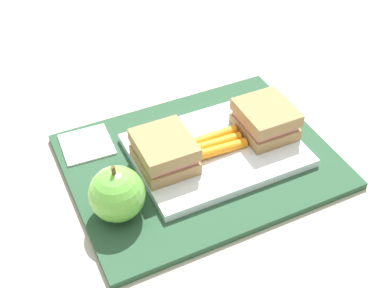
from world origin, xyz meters
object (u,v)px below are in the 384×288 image
object	(u,v)px
carrot_sticks_bundle	(216,143)
sandwich_half_left	(265,119)
apple	(117,194)
paper_napkin	(87,145)
sandwich_half_right	(164,152)
food_tray	(216,150)

from	to	relation	value
carrot_sticks_bundle	sandwich_half_left	bearing A→B (deg)	179.73
apple	paper_napkin	bearing A→B (deg)	-90.00
sandwich_half_right	apple	bearing A→B (deg)	28.84
carrot_sticks_bundle	apple	xyz separation A→B (m)	(0.16, 0.05, 0.02)
sandwich_half_right	paper_napkin	world-z (taller)	sandwich_half_right
food_tray	paper_napkin	bearing A→B (deg)	-30.72
food_tray	apple	bearing A→B (deg)	15.76
apple	paper_napkin	distance (m)	0.14
sandwich_half_left	sandwich_half_right	size ratio (longest dim) A/B	1.00
paper_napkin	sandwich_half_right	bearing A→B (deg)	130.77
apple	food_tray	bearing A→B (deg)	-164.24
food_tray	paper_napkin	xyz separation A→B (m)	(0.16, -0.10, -0.00)
sandwich_half_right	carrot_sticks_bundle	size ratio (longest dim) A/B	1.04
paper_napkin	apple	bearing A→B (deg)	90.00
food_tray	apple	size ratio (longest dim) A/B	2.85
food_tray	carrot_sticks_bundle	size ratio (longest dim) A/B	2.98
sandwich_half_right	carrot_sticks_bundle	xyz separation A→B (m)	(-0.08, -0.00, -0.01)
sandwich_half_right	sandwich_half_left	bearing A→B (deg)	180.00
sandwich_half_left	food_tray	bearing A→B (deg)	0.00
carrot_sticks_bundle	apple	bearing A→B (deg)	15.85
sandwich_half_right	apple	distance (m)	0.09
food_tray	sandwich_half_left	size ratio (longest dim) A/B	2.88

